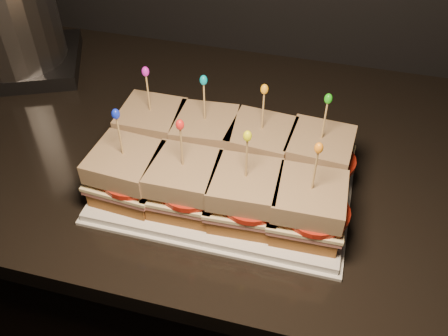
# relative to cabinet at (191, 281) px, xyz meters

# --- Properties ---
(cabinet) EXTENTS (2.18, 0.66, 0.89)m
(cabinet) POSITION_rel_cabinet_xyz_m (0.00, 0.00, 0.00)
(cabinet) COLOR black
(cabinet) RESTS_ON ground
(granite_slab) EXTENTS (2.22, 0.70, 0.04)m
(granite_slab) POSITION_rel_cabinet_xyz_m (0.00, 0.00, 0.46)
(granite_slab) COLOR black
(granite_slab) RESTS_ON cabinet
(platter) EXTENTS (0.40, 0.25, 0.02)m
(platter) POSITION_rel_cabinet_xyz_m (0.12, -0.12, 0.49)
(platter) COLOR white
(platter) RESTS_ON granite_slab
(platter_rim) EXTENTS (0.41, 0.26, 0.01)m
(platter_rim) POSITION_rel_cabinet_xyz_m (0.12, -0.12, 0.48)
(platter_rim) COLOR white
(platter_rim) RESTS_ON granite_slab
(sandwich_0_bread_bot) EXTENTS (0.10, 0.10, 0.03)m
(sandwich_0_bread_bot) POSITION_rel_cabinet_xyz_m (-0.03, -0.06, 0.51)
(sandwich_0_bread_bot) COLOR brown
(sandwich_0_bread_bot) RESTS_ON platter
(sandwich_0_ham) EXTENTS (0.11, 0.10, 0.01)m
(sandwich_0_ham) POSITION_rel_cabinet_xyz_m (-0.03, -0.06, 0.53)
(sandwich_0_ham) COLOR #C57069
(sandwich_0_ham) RESTS_ON sandwich_0_bread_bot
(sandwich_0_cheese) EXTENTS (0.11, 0.11, 0.01)m
(sandwich_0_cheese) POSITION_rel_cabinet_xyz_m (-0.03, -0.06, 0.54)
(sandwich_0_cheese) COLOR #FCE8AB
(sandwich_0_cheese) RESTS_ON sandwich_0_ham
(sandwich_0_tomato) EXTENTS (0.10, 0.10, 0.01)m
(sandwich_0_tomato) POSITION_rel_cabinet_xyz_m (-0.01, -0.07, 0.54)
(sandwich_0_tomato) COLOR red
(sandwich_0_tomato) RESTS_ON sandwich_0_cheese
(sandwich_0_bread_top) EXTENTS (0.10, 0.10, 0.03)m
(sandwich_0_bread_top) POSITION_rel_cabinet_xyz_m (-0.03, -0.06, 0.56)
(sandwich_0_bread_top) COLOR #4E270F
(sandwich_0_bread_top) RESTS_ON sandwich_0_tomato
(sandwich_0_pick) EXTENTS (0.00, 0.00, 0.09)m
(sandwich_0_pick) POSITION_rel_cabinet_xyz_m (-0.03, -0.06, 0.61)
(sandwich_0_pick) COLOR tan
(sandwich_0_pick) RESTS_ON sandwich_0_bread_top
(sandwich_0_frill) EXTENTS (0.01, 0.01, 0.02)m
(sandwich_0_frill) POSITION_rel_cabinet_xyz_m (-0.03, -0.06, 0.66)
(sandwich_0_frill) COLOR #D31BCD
(sandwich_0_frill) RESTS_ON sandwich_0_pick
(sandwich_1_bread_bot) EXTENTS (0.11, 0.11, 0.03)m
(sandwich_1_bread_bot) POSITION_rel_cabinet_xyz_m (0.07, -0.06, 0.51)
(sandwich_1_bread_bot) COLOR brown
(sandwich_1_bread_bot) RESTS_ON platter
(sandwich_1_ham) EXTENTS (0.12, 0.11, 0.01)m
(sandwich_1_ham) POSITION_rel_cabinet_xyz_m (0.07, -0.06, 0.53)
(sandwich_1_ham) COLOR #C57069
(sandwich_1_ham) RESTS_ON sandwich_1_bread_bot
(sandwich_1_cheese) EXTENTS (0.12, 0.11, 0.01)m
(sandwich_1_cheese) POSITION_rel_cabinet_xyz_m (0.07, -0.06, 0.54)
(sandwich_1_cheese) COLOR #FCE8AB
(sandwich_1_cheese) RESTS_ON sandwich_1_ham
(sandwich_1_tomato) EXTENTS (0.10, 0.10, 0.01)m
(sandwich_1_tomato) POSITION_rel_cabinet_xyz_m (0.08, -0.07, 0.54)
(sandwich_1_tomato) COLOR red
(sandwich_1_tomato) RESTS_ON sandwich_1_cheese
(sandwich_1_bread_top) EXTENTS (0.11, 0.11, 0.03)m
(sandwich_1_bread_top) POSITION_rel_cabinet_xyz_m (0.07, -0.06, 0.56)
(sandwich_1_bread_top) COLOR #4E270F
(sandwich_1_bread_top) RESTS_ON sandwich_1_tomato
(sandwich_1_pick) EXTENTS (0.00, 0.00, 0.09)m
(sandwich_1_pick) POSITION_rel_cabinet_xyz_m (0.07, -0.06, 0.61)
(sandwich_1_pick) COLOR tan
(sandwich_1_pick) RESTS_ON sandwich_1_bread_top
(sandwich_1_frill) EXTENTS (0.01, 0.01, 0.02)m
(sandwich_1_frill) POSITION_rel_cabinet_xyz_m (0.07, -0.06, 0.66)
(sandwich_1_frill) COLOR #03A0B7
(sandwich_1_frill) RESTS_ON sandwich_1_pick
(sandwich_2_bread_bot) EXTENTS (0.11, 0.11, 0.03)m
(sandwich_2_bread_bot) POSITION_rel_cabinet_xyz_m (0.17, -0.06, 0.51)
(sandwich_2_bread_bot) COLOR brown
(sandwich_2_bread_bot) RESTS_ON platter
(sandwich_2_ham) EXTENTS (0.12, 0.11, 0.01)m
(sandwich_2_ham) POSITION_rel_cabinet_xyz_m (0.17, -0.06, 0.53)
(sandwich_2_ham) COLOR #C57069
(sandwich_2_ham) RESTS_ON sandwich_2_bread_bot
(sandwich_2_cheese) EXTENTS (0.12, 0.11, 0.01)m
(sandwich_2_cheese) POSITION_rel_cabinet_xyz_m (0.17, -0.06, 0.54)
(sandwich_2_cheese) COLOR #FCE8AB
(sandwich_2_cheese) RESTS_ON sandwich_2_ham
(sandwich_2_tomato) EXTENTS (0.10, 0.10, 0.01)m
(sandwich_2_tomato) POSITION_rel_cabinet_xyz_m (0.18, -0.07, 0.54)
(sandwich_2_tomato) COLOR red
(sandwich_2_tomato) RESTS_ON sandwich_2_cheese
(sandwich_2_bread_top) EXTENTS (0.11, 0.11, 0.03)m
(sandwich_2_bread_top) POSITION_rel_cabinet_xyz_m (0.17, -0.06, 0.56)
(sandwich_2_bread_top) COLOR #4E270F
(sandwich_2_bread_top) RESTS_ON sandwich_2_tomato
(sandwich_2_pick) EXTENTS (0.00, 0.00, 0.09)m
(sandwich_2_pick) POSITION_rel_cabinet_xyz_m (0.17, -0.06, 0.61)
(sandwich_2_pick) COLOR tan
(sandwich_2_pick) RESTS_ON sandwich_2_bread_top
(sandwich_2_frill) EXTENTS (0.01, 0.01, 0.02)m
(sandwich_2_frill) POSITION_rel_cabinet_xyz_m (0.17, -0.06, 0.66)
(sandwich_2_frill) COLOR #F8A11A
(sandwich_2_frill) RESTS_ON sandwich_2_pick
(sandwich_3_bread_bot) EXTENTS (0.10, 0.10, 0.03)m
(sandwich_3_bread_bot) POSITION_rel_cabinet_xyz_m (0.26, -0.06, 0.51)
(sandwich_3_bread_bot) COLOR brown
(sandwich_3_bread_bot) RESTS_ON platter
(sandwich_3_ham) EXTENTS (0.11, 0.11, 0.01)m
(sandwich_3_ham) POSITION_rel_cabinet_xyz_m (0.26, -0.06, 0.53)
(sandwich_3_ham) COLOR #C57069
(sandwich_3_ham) RESTS_ON sandwich_3_bread_bot
(sandwich_3_cheese) EXTENTS (0.12, 0.11, 0.01)m
(sandwich_3_cheese) POSITION_rel_cabinet_xyz_m (0.26, -0.06, 0.54)
(sandwich_3_cheese) COLOR #FCE8AB
(sandwich_3_cheese) RESTS_ON sandwich_3_ham
(sandwich_3_tomato) EXTENTS (0.10, 0.10, 0.01)m
(sandwich_3_tomato) POSITION_rel_cabinet_xyz_m (0.27, -0.07, 0.54)
(sandwich_3_tomato) COLOR red
(sandwich_3_tomato) RESTS_ON sandwich_3_cheese
(sandwich_3_bread_top) EXTENTS (0.11, 0.11, 0.03)m
(sandwich_3_bread_top) POSITION_rel_cabinet_xyz_m (0.26, -0.06, 0.56)
(sandwich_3_bread_top) COLOR #4E270F
(sandwich_3_bread_top) RESTS_ON sandwich_3_tomato
(sandwich_3_pick) EXTENTS (0.00, 0.00, 0.09)m
(sandwich_3_pick) POSITION_rel_cabinet_xyz_m (0.26, -0.06, 0.61)
(sandwich_3_pick) COLOR tan
(sandwich_3_pick) RESTS_ON sandwich_3_bread_top
(sandwich_3_frill) EXTENTS (0.01, 0.01, 0.02)m
(sandwich_3_frill) POSITION_rel_cabinet_xyz_m (0.26, -0.06, 0.66)
(sandwich_3_frill) COLOR #1EAD14
(sandwich_3_frill) RESTS_ON sandwich_3_pick
(sandwich_4_bread_bot) EXTENTS (0.10, 0.10, 0.03)m
(sandwich_4_bread_bot) POSITION_rel_cabinet_xyz_m (-0.03, -0.18, 0.51)
(sandwich_4_bread_bot) COLOR brown
(sandwich_4_bread_bot) RESTS_ON platter
(sandwich_4_ham) EXTENTS (0.12, 0.11, 0.01)m
(sandwich_4_ham) POSITION_rel_cabinet_xyz_m (-0.03, -0.18, 0.53)
(sandwich_4_ham) COLOR #C57069
(sandwich_4_ham) RESTS_ON sandwich_4_bread_bot
(sandwich_4_cheese) EXTENTS (0.12, 0.11, 0.01)m
(sandwich_4_cheese) POSITION_rel_cabinet_xyz_m (-0.03, -0.18, 0.54)
(sandwich_4_cheese) COLOR #FCE8AB
(sandwich_4_cheese) RESTS_ON sandwich_4_ham
(sandwich_4_tomato) EXTENTS (0.10, 0.10, 0.01)m
(sandwich_4_tomato) POSITION_rel_cabinet_xyz_m (-0.01, -0.18, 0.54)
(sandwich_4_tomato) COLOR red
(sandwich_4_tomato) RESTS_ON sandwich_4_cheese
(sandwich_4_bread_top) EXTENTS (0.11, 0.11, 0.03)m
(sandwich_4_bread_top) POSITION_rel_cabinet_xyz_m (-0.03, -0.18, 0.56)
(sandwich_4_bread_top) COLOR #4E270F
(sandwich_4_bread_top) RESTS_ON sandwich_4_tomato
(sandwich_4_pick) EXTENTS (0.00, 0.00, 0.09)m
(sandwich_4_pick) POSITION_rel_cabinet_xyz_m (-0.03, -0.18, 0.61)
(sandwich_4_pick) COLOR tan
(sandwich_4_pick) RESTS_ON sandwich_4_bread_top
(sandwich_4_frill) EXTENTS (0.01, 0.01, 0.02)m
(sandwich_4_frill) POSITION_rel_cabinet_xyz_m (-0.03, -0.18, 0.66)
(sandwich_4_frill) COLOR #1226D5
(sandwich_4_frill) RESTS_ON sandwich_4_pick
(sandwich_5_bread_bot) EXTENTS (0.10, 0.10, 0.03)m
(sandwich_5_bread_bot) POSITION_rel_cabinet_xyz_m (0.07, -0.18, 0.51)
(sandwich_5_bread_bot) COLOR brown
(sandwich_5_bread_bot) RESTS_ON platter
(sandwich_5_ham) EXTENTS (0.11, 0.10, 0.01)m
(sandwich_5_ham) POSITION_rel_cabinet_xyz_m (0.07, -0.18, 0.53)
(sandwich_5_ham) COLOR #C57069
(sandwich_5_ham) RESTS_ON sandwich_5_bread_bot
(sandwich_5_cheese) EXTENTS (0.11, 0.11, 0.01)m
(sandwich_5_cheese) POSITION_rel_cabinet_xyz_m (0.07, -0.18, 0.54)
(sandwich_5_cheese) COLOR #FCE8AB
(sandwich_5_cheese) RESTS_ON sandwich_5_ham
(sandwich_5_tomato) EXTENTS (0.10, 0.10, 0.01)m
(sandwich_5_tomato) POSITION_rel_cabinet_xyz_m (0.08, -0.18, 0.54)
(sandwich_5_tomato) COLOR red
(sandwich_5_tomato) RESTS_ON sandwich_5_cheese
(sandwich_5_bread_top) EXTENTS (0.10, 0.10, 0.03)m
(sandwich_5_bread_top) POSITION_rel_cabinet_xyz_m (0.07, -0.18, 0.56)
(sandwich_5_bread_top) COLOR #4E270F
(sandwich_5_bread_top) RESTS_ON sandwich_5_tomato
(sandwich_5_pick) EXTENTS (0.00, 0.00, 0.09)m
(sandwich_5_pick) POSITION_rel_cabinet_xyz_m (0.07, -0.18, 0.61)
(sandwich_5_pick) COLOR tan
(sandwich_5_pick) RESTS_ON sandwich_5_bread_top
(sandwich_5_frill) EXTENTS (0.01, 0.01, 0.02)m
(sandwich_5_frill) POSITION_rel_cabinet_xyz_m (0.07, -0.18, 0.66)
(sandwich_5_frill) COLOR red
(sandwich_5_frill) RESTS_ON sandwich_5_pick
(sandwich_6_bread_bot) EXTENTS (0.10, 0.10, 0.03)m
(sandwich_6_bread_bot) POSITION_rel_cabinet_xyz_m (0.17, -0.18, 0.51)
(sandwich_6_bread_bot) COLOR brown
(sandwich_6_bread_bot) RESTS_ON platter
(sandwich_6_ham) EXTENTS (0.11, 0.11, 0.01)m
(sandwich_6_ham) POSITION_rel_cabinet_xyz_m (0.17, -0.18, 0.53)
(sandwich_6_ham) COLOR #C57069
(sandwich_6_ham) RESTS_ON sandwich_6_bread_bot
(sandwich_6_cheese) EXTENTS (0.11, 0.11, 0.01)m
(sandwich_6_cheese) POSITION_rel_cabinet_xyz_m (0.17, -0.18, 0.54)
(sandwich_6_cheese) COLOR #FCE8AB
(sandwich_6_cheese) RESTS_ON sandwich_6_ham
(sandwich_6_tomato) EXTENTS (0.10, 0.10, 0.01)m
(sandwich_6_tomato) POSITION_rel_cabinet_xyz_m (0.18, -0.18, 0.54)
(sandwich_6_tomato) COLOR red
(sandwich_6_tomato) RESTS_ON sandwich_6_cheese
(sandwich_6_bread_top) EXTENTS (0.10, 0.10, 0.03)m
(sandwich_6_bread_top) POSITION_rel_cabinet_xyz_m (0.17, -0.18, 0.56)
(sandwich_6_bread_top) COLOR #4E270F
(sandwich_6_bread_top) RESTS_ON sandwich_6_tomato
(sandwich_6_pick) EXTENTS (0.00, 0.00, 0.09)m
(sandwich_6_pick) POSITION_rel_cabinet_xyz_m (0.17, -0.18, 0.61)
(sandwich_6_pick) COLOR tan
(sandwich_6_pick) RESTS_ON sandwich_6_bread_top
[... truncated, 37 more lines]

